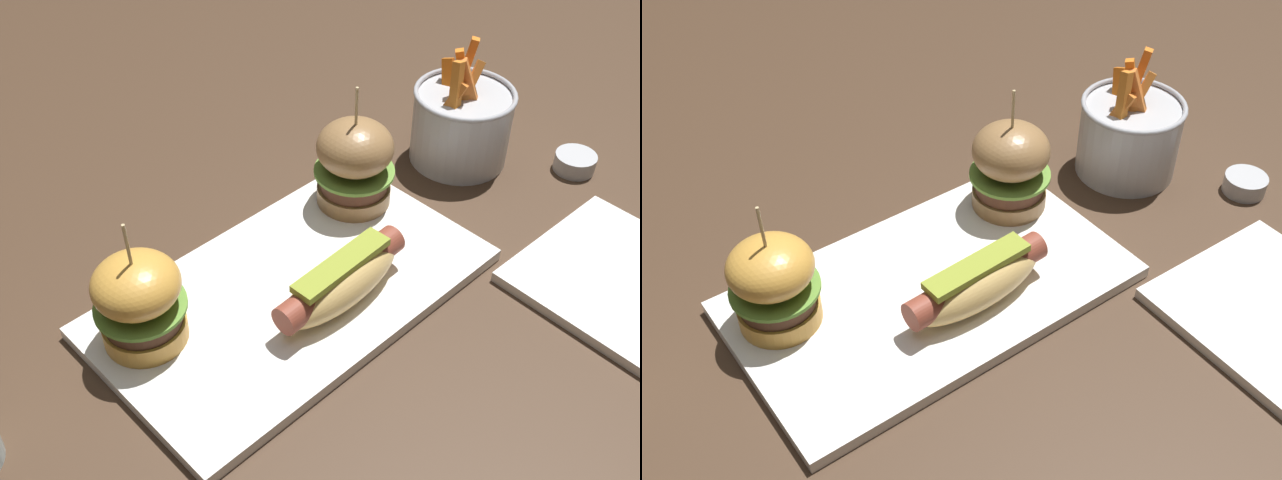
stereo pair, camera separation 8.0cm
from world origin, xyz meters
The scene contains 8 objects.
ground_plane centered at (0.00, 0.00, 0.00)m, with size 3.00×3.00×0.00m, color #422D1E.
platter_main centered at (0.00, 0.00, 0.01)m, with size 0.40×0.23×0.01m, color white.
hot_dog centered at (0.02, -0.05, 0.04)m, with size 0.16×0.06×0.05m.
slider_left centered at (-0.14, 0.05, 0.06)m, with size 0.09×0.09×0.14m.
slider_right centered at (0.15, 0.06, 0.07)m, with size 0.09×0.09×0.15m.
fries_bucket centered at (0.32, 0.04, 0.05)m, with size 0.12×0.12×0.15m.
sauce_ramekin centered at (0.40, -0.08, 0.01)m, with size 0.05×0.05×0.02m.
side_plate centered at (0.26, -0.23, 0.01)m, with size 0.19×0.19×0.01m, color white.
Camera 2 is at (-0.31, -0.48, 0.59)m, focal length 44.25 mm.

